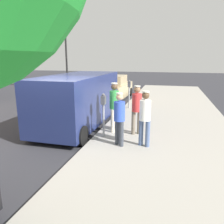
% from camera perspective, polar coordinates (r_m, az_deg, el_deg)
% --- Properties ---
extents(ground_plane, '(80.00, 80.00, 0.00)m').
position_cam_1_polar(ground_plane, '(8.09, -12.13, -7.13)').
color(ground_plane, '#2D2D33').
extents(sidewalk_slab, '(5.00, 32.00, 0.15)m').
position_cam_1_polar(sidewalk_slab, '(7.26, 13.69, -9.03)').
color(sidewalk_slab, '#9E998E').
rests_on(sidewalk_slab, ground).
extents(parking_meter_near, '(0.14, 0.18, 1.52)m').
position_cam_1_polar(parking_meter_near, '(7.58, -2.19, 1.10)').
color(parking_meter_near, gray).
rests_on(parking_meter_near, sidewalk_slab).
extents(parking_meter_far, '(0.14, 0.18, 1.52)m').
position_cam_1_polar(parking_meter_far, '(12.16, 4.38, 5.81)').
color(parking_meter_far, gray).
rests_on(parking_meter_far, sidewalk_slab).
extents(pedestrian_in_green, '(0.34, 0.35, 1.81)m').
position_cam_1_polar(pedestrian_in_green, '(8.14, 0.58, 2.08)').
color(pedestrian_in_green, beige).
rests_on(pedestrian_in_green, sidewalk_slab).
extents(pedestrian_in_blue, '(0.34, 0.34, 1.66)m').
position_cam_1_polar(pedestrian_in_blue, '(6.85, 1.89, -0.99)').
color(pedestrian_in_blue, '#383D47').
rests_on(pedestrian_in_blue, sidewalk_slab).
extents(pedestrian_in_white, '(0.35, 0.34, 1.72)m').
position_cam_1_polar(pedestrian_in_white, '(6.85, 8.36, -0.76)').
color(pedestrian_in_white, '#4C608C').
rests_on(pedestrian_in_white, sidewalk_slab).
extents(pedestrian_in_red, '(0.34, 0.34, 1.74)m').
position_cam_1_polar(pedestrian_in_red, '(7.92, 6.30, 1.34)').
color(pedestrian_in_red, '#726656').
rests_on(pedestrian_in_red, sidewalk_slab).
extents(parked_van, '(2.16, 5.22, 2.15)m').
position_cam_1_polar(parked_van, '(9.44, -8.36, 3.29)').
color(parked_van, navy).
rests_on(parked_van, ground).
extents(parked_sedan_ahead, '(2.03, 4.44, 1.65)m').
position_cam_1_polar(parked_sedan_ahead, '(15.79, 0.35, 6.06)').
color(parked_sedan_ahead, tan).
rests_on(parked_sedan_ahead, ground).
extents(traffic_light_corner, '(2.48, 0.42, 5.20)m').
position_cam_1_polar(traffic_light_corner, '(21.28, -13.71, 15.10)').
color(traffic_light_corner, black).
rests_on(traffic_light_corner, ground).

